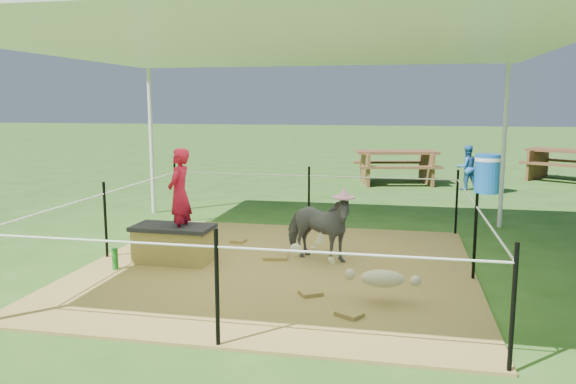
% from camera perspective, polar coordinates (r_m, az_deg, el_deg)
% --- Properties ---
extents(ground, '(90.00, 90.00, 0.00)m').
position_cam_1_polar(ground, '(6.83, -1.02, -7.84)').
color(ground, '#2D5919').
rests_on(ground, ground).
extents(hay_patch, '(4.60, 4.60, 0.03)m').
position_cam_1_polar(hay_patch, '(6.83, -1.02, -7.72)').
color(hay_patch, brown).
rests_on(hay_patch, ground).
extents(canopy_tent, '(6.30, 6.30, 2.90)m').
position_cam_1_polar(canopy_tent, '(6.58, -1.09, 15.23)').
color(canopy_tent, silver).
rests_on(canopy_tent, ground).
extents(rope_fence, '(4.54, 4.54, 1.00)m').
position_cam_1_polar(rope_fence, '(6.67, -1.03, -2.54)').
color(rope_fence, black).
rests_on(rope_fence, ground).
extents(straw_bale, '(0.93, 0.48, 0.41)m').
position_cam_1_polar(straw_bale, '(7.12, -11.55, -5.36)').
color(straw_bale, '#A0883A').
rests_on(straw_bale, hay_patch).
extents(dark_cloth, '(0.99, 0.53, 0.05)m').
position_cam_1_polar(dark_cloth, '(7.07, -11.61, -3.55)').
color(dark_cloth, black).
rests_on(dark_cloth, straw_bale).
extents(woman, '(0.27, 0.41, 1.11)m').
position_cam_1_polar(woman, '(6.94, -10.99, 0.66)').
color(woman, red).
rests_on(woman, straw_bale).
extents(green_bottle, '(0.07, 0.07, 0.26)m').
position_cam_1_polar(green_bottle, '(6.99, -17.16, -6.51)').
color(green_bottle, '#1B7D21').
rests_on(green_bottle, hay_patch).
extents(pony, '(1.10, 0.80, 0.84)m').
position_cam_1_polar(pony, '(6.99, 2.99, -3.64)').
color(pony, '#45454A').
rests_on(pony, hay_patch).
extents(pink_hat, '(0.26, 0.26, 0.12)m').
position_cam_1_polar(pink_hat, '(6.90, 3.02, 0.27)').
color(pink_hat, pink).
rests_on(pink_hat, pony).
extents(foal, '(1.05, 0.61, 0.57)m').
position_cam_1_polar(foal, '(5.63, 9.58, -8.33)').
color(foal, beige).
rests_on(foal, hay_patch).
extents(trash_barrel, '(0.66, 0.66, 0.86)m').
position_cam_1_polar(trash_barrel, '(13.23, 19.60, 1.77)').
color(trash_barrel, '#1757B0').
rests_on(trash_barrel, ground).
extents(picnic_table_near, '(2.22, 1.79, 0.82)m').
position_cam_1_polar(picnic_table_near, '(14.20, 10.89, 2.50)').
color(picnic_table_near, brown).
rests_on(picnic_table_near, ground).
extents(picnic_table_far, '(2.41, 2.25, 0.82)m').
position_cam_1_polar(picnic_table_far, '(16.02, 26.58, 2.42)').
color(picnic_table_far, '#51301B').
rests_on(picnic_table_far, ground).
extents(distant_person, '(0.61, 0.55, 1.03)m').
position_cam_1_polar(distant_person, '(13.58, 17.68, 2.39)').
color(distant_person, '#2F6BB2').
rests_on(distant_person, ground).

